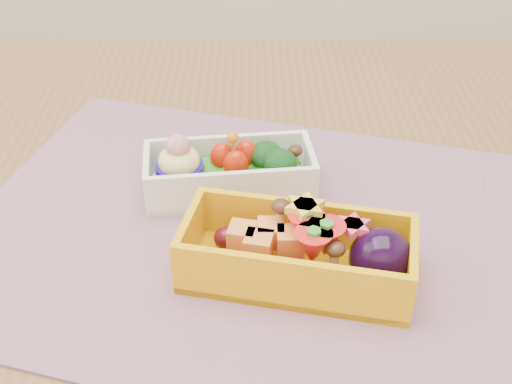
{
  "coord_description": "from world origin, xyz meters",
  "views": [
    {
      "loc": [
        0.0,
        -0.49,
        1.12
      ],
      "look_at": [
        0.01,
        -0.02,
        0.79
      ],
      "focal_mm": 46.6,
      "sensor_mm": 36.0,
      "label": 1
    }
  ],
  "objects_px": {
    "placemat": "(248,231)",
    "bento_yellow": "(303,252)",
    "bento_white": "(229,172)",
    "table": "(250,290)"
  },
  "relations": [
    {
      "from": "placemat",
      "to": "bento_yellow",
      "type": "relative_size",
      "value": 2.55
    },
    {
      "from": "placemat",
      "to": "bento_white",
      "type": "height_order",
      "value": "bento_white"
    },
    {
      "from": "table",
      "to": "placemat",
      "type": "height_order",
      "value": "placemat"
    },
    {
      "from": "bento_white",
      "to": "table",
      "type": "bearing_deg",
      "value": -63.17
    },
    {
      "from": "table",
      "to": "placemat",
      "type": "distance_m",
      "value": 0.1
    },
    {
      "from": "table",
      "to": "bento_yellow",
      "type": "distance_m",
      "value": 0.16
    },
    {
      "from": "bento_yellow",
      "to": "placemat",
      "type": "bearing_deg",
      "value": 137.65
    },
    {
      "from": "table",
      "to": "bento_white",
      "type": "bearing_deg",
      "value": 122.81
    },
    {
      "from": "placemat",
      "to": "bento_white",
      "type": "distance_m",
      "value": 0.07
    },
    {
      "from": "placemat",
      "to": "bento_white",
      "type": "relative_size",
      "value": 3.03
    }
  ]
}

